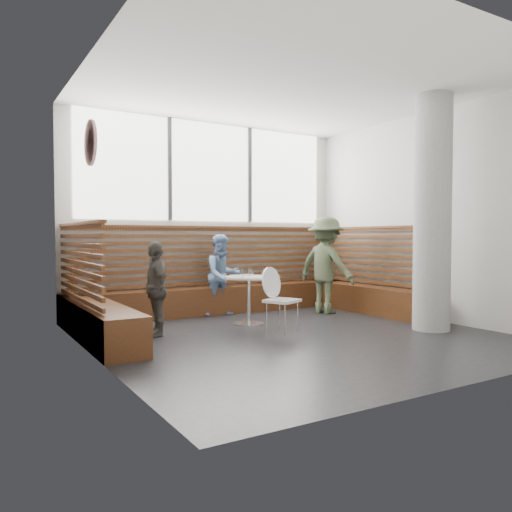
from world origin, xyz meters
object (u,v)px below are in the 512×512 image
concrete_column (432,213)px  cafe_chair (279,294)px  child_back (222,275)px  child_left (156,289)px  cafe_table (249,290)px  adult_man (326,265)px

concrete_column → cafe_chair: (-1.87, 0.95, -1.09)m
child_back → child_left: child_back is taller
concrete_column → child_left: bearing=155.1°
child_back → child_left: (-1.48, -1.00, -0.05)m
concrete_column → cafe_table: 2.78m
concrete_column → adult_man: (-0.29, 1.92, -0.79)m
cafe_chair → cafe_table: bearing=72.0°
concrete_column → child_back: (-1.90, 2.58, -0.94)m
concrete_column → adult_man: bearing=98.6°
child_left → adult_man: bearing=101.3°
cafe_table → cafe_chair: bearing=-83.9°
cafe_chair → child_left: 1.63m
adult_man → child_back: size_ratio=1.22×
child_back → child_left: bearing=-147.9°
concrete_column → adult_man: size_ratio=1.99×
cafe_table → concrete_column: bearing=-40.2°
child_left → cafe_chair: bearing=72.6°
cafe_chair → adult_man: bearing=7.3°
concrete_column → child_left: size_ratio=2.63×
adult_man → child_back: (-1.61, 0.66, -0.15)m
cafe_table → cafe_chair: size_ratio=0.80×
concrete_column → cafe_table: bearing=139.8°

